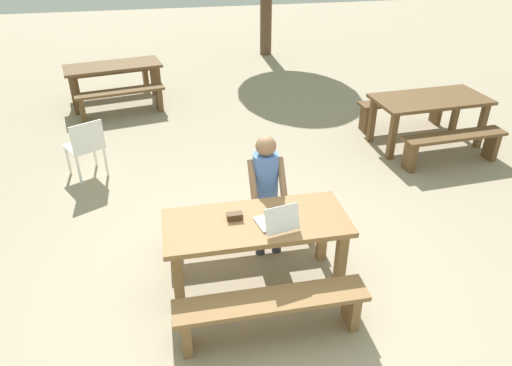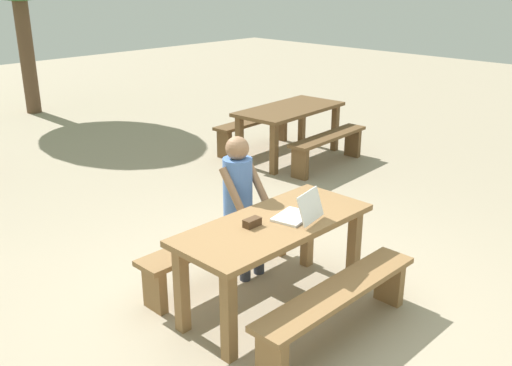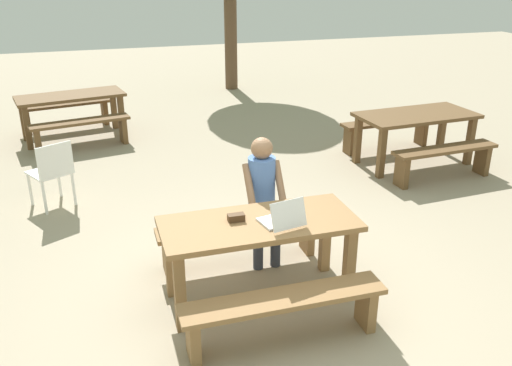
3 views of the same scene
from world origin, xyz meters
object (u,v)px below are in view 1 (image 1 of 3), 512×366
object	(u,v)px
picnic_table_front	(256,232)
person_seated	(266,187)
laptop	(277,220)
plastic_chair	(86,147)
small_pouch	(235,216)
picnic_table_rear	(430,105)
picnic_table_mid	(113,72)

from	to	relation	value
picnic_table_front	person_seated	bearing A→B (deg)	69.77
picnic_table_front	laptop	world-z (taller)	laptop
laptop	picnic_table_front	bearing A→B (deg)	-46.84
person_seated	plastic_chair	size ratio (longest dim) A/B	1.54
small_pouch	laptop	bearing A→B (deg)	-26.85
person_seated	plastic_chair	world-z (taller)	person_seated
laptop	picnic_table_rear	xyz separation A→B (m)	(3.04, 2.77, -0.18)
laptop	plastic_chair	distance (m)	3.38
person_seated	picnic_table_rear	bearing A→B (deg)	34.29
picnic_table_front	picnic_table_rear	distance (m)	4.16
small_pouch	picnic_table_rear	world-z (taller)	small_pouch
small_pouch	plastic_chair	size ratio (longest dim) A/B	0.17
picnic_table_front	person_seated	xyz separation A→B (m)	(0.23, 0.62, 0.10)
small_pouch	plastic_chair	distance (m)	3.02
plastic_chair	picnic_table_rear	size ratio (longest dim) A/B	0.48
small_pouch	picnic_table_mid	bearing A→B (deg)	104.95
laptop	person_seated	bearing A→B (deg)	-105.99
small_pouch	picnic_table_front	bearing A→B (deg)	-17.91
small_pouch	plastic_chair	world-z (taller)	plastic_chair
plastic_chair	picnic_table_rear	bearing A→B (deg)	152.15
laptop	picnic_table_rear	bearing A→B (deg)	-149.09
small_pouch	picnic_table_mid	xyz separation A→B (m)	(-1.42, 5.33, -0.18)
person_seated	small_pouch	bearing A→B (deg)	-126.79
picnic_table_front	laptop	bearing A→B (deg)	-35.39
picnic_table_front	picnic_table_mid	world-z (taller)	picnic_table_front
laptop	plastic_chair	size ratio (longest dim) A/B	0.45
person_seated	picnic_table_mid	size ratio (longest dim) A/B	0.72
picnic_table_front	picnic_table_mid	xyz separation A→B (m)	(-1.61, 5.39, -0.02)
plastic_chair	picnic_table_rear	xyz separation A→B (m)	(5.03, 0.07, 0.19)
person_seated	picnic_table_rear	size ratio (longest dim) A/B	0.74
laptop	picnic_table_rear	distance (m)	4.11
person_seated	plastic_chair	bearing A→B (deg)	136.35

